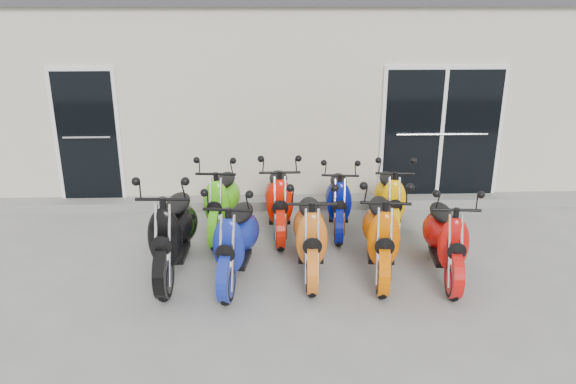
% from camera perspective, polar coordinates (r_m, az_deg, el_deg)
% --- Properties ---
extents(ground, '(80.00, 80.00, 0.00)m').
position_cam_1_polar(ground, '(7.61, 0.16, -6.84)').
color(ground, gray).
rests_on(ground, ground).
extents(building, '(14.00, 6.00, 3.20)m').
position_cam_1_polar(building, '(12.16, -0.80, 10.97)').
color(building, beige).
rests_on(building, ground).
extents(roof_cap, '(14.20, 6.20, 0.16)m').
position_cam_1_polar(roof_cap, '(12.03, -0.84, 18.91)').
color(roof_cap, '#3F3F42').
rests_on(roof_cap, building).
extents(front_step, '(14.00, 0.40, 0.15)m').
position_cam_1_polar(front_step, '(9.44, -0.31, -1.04)').
color(front_step, gray).
rests_on(front_step, ground).
extents(door_left, '(1.07, 0.08, 2.22)m').
position_cam_1_polar(door_left, '(9.69, -19.72, 5.68)').
color(door_left, black).
rests_on(door_left, front_step).
extents(door_right, '(2.02, 0.08, 2.22)m').
position_cam_1_polar(door_right, '(9.67, 15.32, 6.10)').
color(door_right, black).
rests_on(door_right, front_step).
extents(scooter_front_black, '(0.77, 1.97, 1.44)m').
position_cam_1_polar(scooter_front_black, '(7.10, -11.66, -2.87)').
color(scooter_front_black, black).
rests_on(scooter_front_black, ground).
extents(scooter_front_blue, '(0.90, 1.87, 1.33)m').
position_cam_1_polar(scooter_front_blue, '(6.87, -5.31, -3.80)').
color(scooter_front_blue, navy).
rests_on(scooter_front_blue, ground).
extents(scooter_front_orange_a, '(0.72, 1.83, 1.33)m').
position_cam_1_polar(scooter_front_orange_a, '(7.02, 2.30, -3.21)').
color(scooter_front_orange_a, orange).
rests_on(scooter_front_orange_a, ground).
extents(scooter_front_orange_b, '(0.91, 1.92, 1.36)m').
position_cam_1_polar(scooter_front_orange_b, '(7.08, 9.48, -3.14)').
color(scooter_front_orange_b, '#DE5C01').
rests_on(scooter_front_orange_b, ground).
extents(scooter_front_red, '(0.81, 1.80, 1.29)m').
position_cam_1_polar(scooter_front_red, '(7.19, 15.79, -3.59)').
color(scooter_front_red, red).
rests_on(scooter_front_red, ground).
extents(scooter_back_green, '(0.80, 1.81, 1.30)m').
position_cam_1_polar(scooter_back_green, '(8.23, -6.75, -0.01)').
color(scooter_back_green, '#50C516').
rests_on(scooter_back_green, ground).
extents(scooter_back_red, '(0.66, 1.79, 1.32)m').
position_cam_1_polar(scooter_back_red, '(8.19, -0.92, 0.10)').
color(scooter_back_red, red).
rests_on(scooter_back_red, ground).
extents(scooter_back_blue, '(0.76, 1.70, 1.22)m').
position_cam_1_polar(scooter_back_blue, '(8.34, 5.19, -0.01)').
color(scooter_back_blue, '#050F7C').
rests_on(scooter_back_blue, ground).
extents(scooter_back_yellow, '(0.79, 1.76, 1.26)m').
position_cam_1_polar(scooter_back_yellow, '(8.43, 10.35, 0.12)').
color(scooter_back_yellow, '#FFB601').
rests_on(scooter_back_yellow, ground).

